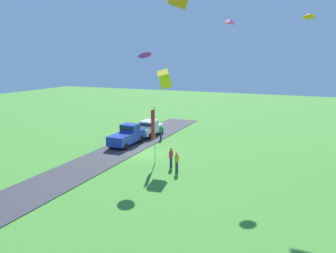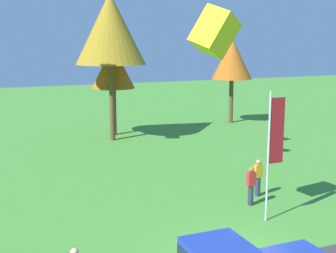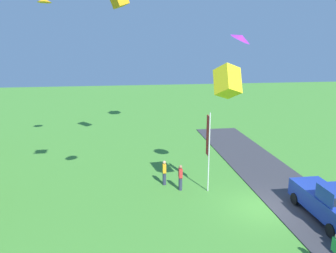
# 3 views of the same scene
# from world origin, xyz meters

# --- Properties ---
(person_watching_sky) EXTENTS (0.36, 0.24, 1.71)m
(person_watching_sky) POSITION_xyz_m (4.10, 5.20, 0.88)
(person_watching_sky) COLOR #2D334C
(person_watching_sky) RESTS_ON ground
(person_on_lawn) EXTENTS (0.36, 0.24, 1.71)m
(person_on_lawn) POSITION_xyz_m (3.13, 4.29, 0.88)
(person_on_lawn) COLOR #2D334C
(person_on_lawn) RESTS_ON ground
(tree_left_of_center) EXTENTS (4.82, 4.82, 10.18)m
(tree_left_of_center) POSITION_xyz_m (1.36, 19.37, 7.73)
(tree_left_of_center) COLOR brown
(tree_left_of_center) RESTS_ON ground
(tree_far_right) EXTENTS (3.16, 3.16, 6.67)m
(tree_far_right) POSITION_xyz_m (2.01, 21.13, 5.04)
(tree_far_right) COLOR brown
(tree_far_right) RESTS_ON ground
(tree_right_of_center) EXTENTS (3.37, 3.37, 7.12)m
(tree_right_of_center) POSITION_xyz_m (12.68, 22.22, 5.39)
(tree_right_of_center) COLOR brown
(tree_right_of_center) RESTS_ON ground
(flag_banner) EXTENTS (0.71, 0.08, 5.16)m
(flag_banner) POSITION_xyz_m (2.96, 2.56, 3.27)
(flag_banner) COLOR silver
(flag_banner) RESTS_ON ground
(kite_box_mid_center) EXTENTS (1.91, 1.47, 1.95)m
(kite_box_mid_center) POSITION_xyz_m (0.21, 2.42, 7.33)
(kite_box_mid_center) COLOR yellow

